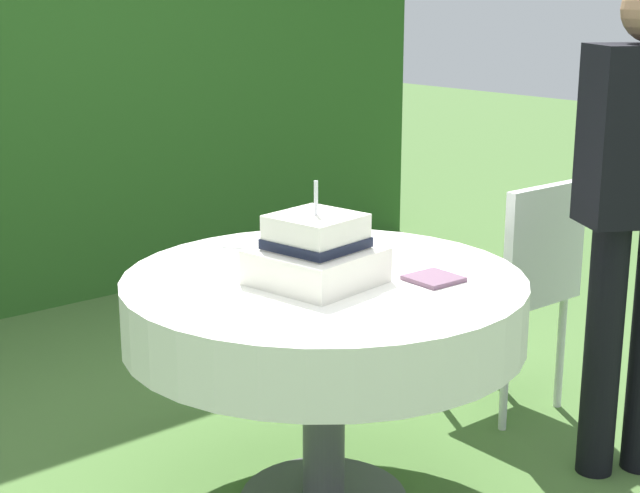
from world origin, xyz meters
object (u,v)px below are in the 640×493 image
(serving_plate_far, at_px, (237,242))
(napkin_stack, at_px, (434,279))
(wedding_cake, at_px, (316,252))
(cake_table, at_px, (324,311))
(standing_person, at_px, (639,198))
(serving_plate_near, at_px, (317,242))
(garden_chair, at_px, (521,275))

(serving_plate_far, distance_m, napkin_stack, 0.74)
(wedding_cake, height_order, napkin_stack, wedding_cake)
(cake_table, bearing_deg, standing_person, -28.33)
(serving_plate_far, height_order, napkin_stack, napkin_stack)
(serving_plate_near, relative_size, garden_chair, 0.14)
(cake_table, distance_m, wedding_cake, 0.21)
(wedding_cake, xyz_separation_m, serving_plate_far, (0.08, 0.50, -0.08))
(wedding_cake, bearing_deg, cake_table, 27.40)
(serving_plate_near, xyz_separation_m, napkin_stack, (-0.01, -0.54, 0.00))
(serving_plate_near, height_order, napkin_stack, napkin_stack)
(serving_plate_far, height_order, standing_person, standing_person)
(wedding_cake, distance_m, serving_plate_far, 0.51)
(serving_plate_near, relative_size, standing_person, 0.08)
(wedding_cake, xyz_separation_m, serving_plate_near, (0.28, 0.33, -0.08))
(cake_table, height_order, serving_plate_far, serving_plate_far)
(serving_plate_near, xyz_separation_m, serving_plate_far, (-0.20, 0.17, 0.00))
(serving_plate_near, bearing_deg, cake_table, -127.27)
(wedding_cake, distance_m, serving_plate_near, 0.44)
(cake_table, height_order, garden_chair, garden_chair)
(serving_plate_far, height_order, garden_chair, garden_chair)
(cake_table, xyz_separation_m, wedding_cake, (-0.06, -0.03, 0.20))
(serving_plate_far, bearing_deg, cake_table, -93.08)
(serving_plate_far, bearing_deg, garden_chair, -23.74)
(napkin_stack, xyz_separation_m, standing_person, (0.67, -0.24, 0.18))
(napkin_stack, relative_size, standing_person, 0.09)
(serving_plate_near, relative_size, napkin_stack, 0.93)
(wedding_cake, distance_m, napkin_stack, 0.35)
(serving_plate_far, relative_size, standing_person, 0.08)
(cake_table, bearing_deg, garden_chair, 2.51)
(napkin_stack, height_order, standing_person, standing_person)
(napkin_stack, height_order, garden_chair, garden_chair)
(garden_chair, bearing_deg, wedding_cake, -176.07)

